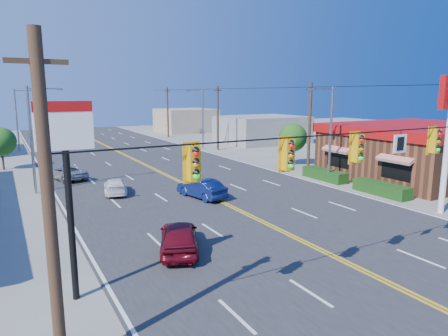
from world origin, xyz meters
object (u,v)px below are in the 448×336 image
car_magenta (179,237)px  car_silver (67,173)px  signal_span (377,160)px  car_white (115,187)px  pizza_hut_sign (66,160)px  kfc (419,150)px  car_blue (202,189)px

car_magenta → car_silver: 19.77m
signal_span → car_white: bearing=106.8°
pizza_hut_sign → car_silver: (2.77, 21.81, -4.54)m
kfc → pizza_hut_sign: (-30.90, -8.00, 2.80)m
kfc → car_blue: size_ratio=3.87×
signal_span → pizza_hut_sign: signal_span is taller
car_silver → pizza_hut_sign: bearing=67.3°
car_silver → kfc: bearing=138.4°
signal_span → car_silver: 27.38m
car_magenta → signal_span: bearing=155.7°
signal_span → car_silver: signal_span is taller
pizza_hut_sign → signal_span: bearing=-20.2°
car_magenta → car_white: size_ratio=1.11×
signal_span → car_white: (-5.68, 18.81, -4.32)m
pizza_hut_sign → car_silver: size_ratio=1.49×
kfc → pizza_hut_sign: bearing=-165.5°
kfc → car_magenta: 26.58m
pizza_hut_sign → car_silver: bearing=82.8°
pizza_hut_sign → car_magenta: 7.05m
car_white → car_silver: 7.40m
kfc → car_blue: kfc is taller
signal_span → car_silver: (-8.11, 25.81, -4.25)m
car_white → car_silver: bearing=-59.1°
car_magenta → pizza_hut_sign: bearing=45.5°
signal_span → pizza_hut_sign: 11.60m
car_blue → car_white: 6.66m
signal_span → car_blue: bearing=92.3°
kfc → car_magenta: kfc is taller
signal_span → kfc: bearing=30.9°
signal_span → car_blue: size_ratio=5.78×
car_magenta → car_silver: (-2.25, 19.65, -0.10)m
kfc → car_blue: (-20.60, 2.54, -1.69)m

